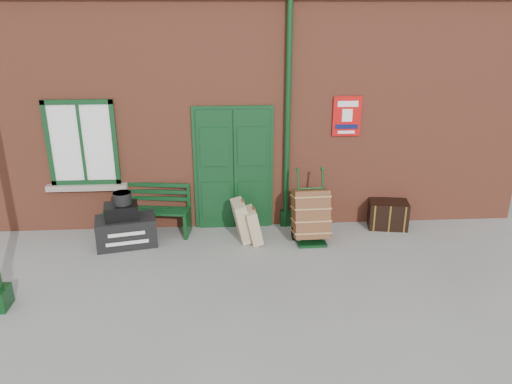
{
  "coord_description": "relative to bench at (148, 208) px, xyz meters",
  "views": [
    {
      "loc": [
        -0.44,
        -7.03,
        3.9
      ],
      "look_at": [
        0.05,
        0.6,
        1.0
      ],
      "focal_mm": 35.0,
      "sensor_mm": 36.0,
      "label": 1
    }
  ],
  "objects": [
    {
      "name": "porter_trolley",
      "position": [
        2.85,
        -0.52,
        0.02
      ],
      "size": [
        0.63,
        0.68,
        1.25
      ],
      "rotation": [
        0.0,
        0.0,
        0.04
      ],
      "color": "#0E3817",
      "rests_on": "ground"
    },
    {
      "name": "hatbox",
      "position": [
        -0.33,
        -0.46,
        0.38
      ],
      "size": [
        0.35,
        0.35,
        0.2
      ],
      "primitive_type": "cylinder",
      "rotation": [
        0.0,
        0.0,
        0.2
      ],
      "color": "black",
      "rests_on": "strongbox"
    },
    {
      "name": "ground",
      "position": [
        1.85,
        -1.32,
        -0.47
      ],
      "size": [
        80.0,
        80.0,
        0.0
      ],
      "primitive_type": "plane",
      "color": "gray",
      "rests_on": "ground"
    },
    {
      "name": "suitcase_front",
      "position": [
        1.85,
        -0.54,
        -0.15
      ],
      "size": [
        0.37,
        0.49,
        0.63
      ],
      "primitive_type": "cube",
      "rotation": [
        0.0,
        -0.21,
        0.15
      ],
      "color": "tan",
      "rests_on": "ground"
    },
    {
      "name": "houdini_trunk",
      "position": [
        -0.31,
        -0.49,
        -0.22
      ],
      "size": [
        1.09,
        0.74,
        0.5
      ],
      "primitive_type": "cube",
      "rotation": [
        0.0,
        0.0,
        0.2
      ],
      "color": "black",
      "rests_on": "ground"
    },
    {
      "name": "station_building",
      "position": [
        1.84,
        2.17,
        1.69
      ],
      "size": [
        10.3,
        4.3,
        4.36
      ],
      "color": "brown",
      "rests_on": "ground"
    },
    {
      "name": "dark_trunk",
      "position": [
        4.38,
        -0.07,
        -0.22
      ],
      "size": [
        0.76,
        0.57,
        0.5
      ],
      "primitive_type": "cube",
      "rotation": [
        0.0,
        0.0,
        -0.17
      ],
      "color": "black",
      "rests_on": "ground"
    },
    {
      "name": "bench",
      "position": [
        0.0,
        0.0,
        0.0
      ],
      "size": [
        1.55,
        0.67,
        0.93
      ],
      "rotation": [
        0.0,
        0.0,
        -0.14
      ],
      "color": "#0E3618",
      "rests_on": "ground"
    },
    {
      "name": "strongbox",
      "position": [
        -0.36,
        -0.49,
        0.16
      ],
      "size": [
        0.62,
        0.5,
        0.25
      ],
      "primitive_type": "cube",
      "rotation": [
        0.0,
        0.0,
        0.2
      ],
      "color": "black",
      "rests_on": "houdini_trunk"
    },
    {
      "name": "suitcase_back",
      "position": [
        1.67,
        -0.44,
        -0.1
      ],
      "size": [
        0.41,
        0.55,
        0.73
      ],
      "primitive_type": "cube",
      "rotation": [
        0.0,
        -0.21,
        0.15
      ],
      "color": "tan",
      "rests_on": "ground"
    }
  ]
}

